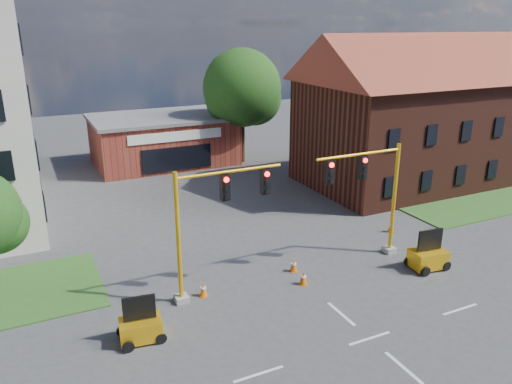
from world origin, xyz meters
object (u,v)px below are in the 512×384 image
signal_mast_west (213,216)px  pickup_white (366,186)px  trailer_east (428,257)px  trailer_west (141,327)px  signal_mast_east (370,190)px

signal_mast_west → pickup_white: size_ratio=1.14×
trailer_east → pickup_white: 11.56m
signal_mast_west → trailer_west: (-3.99, -2.08, -3.33)m
signal_mast_west → trailer_west: 5.59m
trailer_west → trailer_east: bearing=6.4°
pickup_white → trailer_east: bearing=162.8°
trailer_west → signal_mast_east: bearing=16.6°
pickup_white → signal_mast_east: bearing=147.0°
trailer_east → pickup_white: (4.28, 10.74, 0.11)m
trailer_west → trailer_east: size_ratio=0.92×
signal_mast_east → pickup_white: (6.46, 8.41, -3.17)m
trailer_east → signal_mast_west: bearing=174.4°
signal_mast_east → trailer_west: size_ratio=3.28×
signal_mast_west → signal_mast_east: (8.71, 0.00, 0.00)m
signal_mast_west → trailer_west: signal_mast_west is taller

